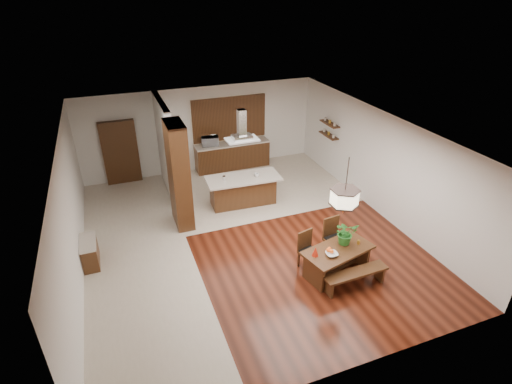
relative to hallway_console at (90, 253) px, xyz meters
name	(u,v)px	position (x,y,z in m)	size (l,w,h in m)	color
room_shell	(244,164)	(3.81, -0.20, 1.75)	(9.00, 9.04, 2.92)	#361309
tile_hallway	(139,258)	(1.06, -0.20, -0.31)	(2.50, 9.00, 0.01)	beige
tile_kitchen	(256,187)	(5.06, 2.30, -0.31)	(5.50, 4.00, 0.01)	beige
soffit_band	(244,132)	(3.81, -0.20, 2.57)	(8.00, 9.00, 0.02)	#361D0D
partition_pier	(179,176)	(2.41, 1.00, 1.14)	(0.45, 1.00, 2.90)	#311C0D
partition_stub	(166,148)	(2.41, 3.10, 1.14)	(0.18, 2.40, 2.90)	silver
hallway_console	(90,253)	(0.00, 0.00, 0.00)	(0.37, 0.88, 0.63)	#311C0D
hallway_doorway	(121,153)	(1.11, 4.20, 0.74)	(1.10, 0.20, 2.10)	#311C0D
rear_counter	(232,155)	(4.81, 4.00, 0.16)	(2.60, 0.62, 0.95)	#311C0D
kitchen_window	(229,118)	(4.81, 4.26, 1.44)	(2.60, 0.08, 1.50)	brown
shelf_lower	(329,135)	(7.68, 2.40, 1.08)	(0.26, 0.90, 0.04)	#311C0D
shelf_upper	(330,124)	(7.68, 2.40, 1.49)	(0.26, 0.90, 0.04)	#311C0D
dining_table	(337,255)	(5.26, -2.36, 0.18)	(1.75, 1.15, 0.67)	#311C0D
dining_bench	(355,279)	(5.39, -2.93, -0.10)	(1.50, 0.33, 0.42)	#311C0D
dining_chair_left	(310,251)	(4.76, -1.98, 0.15)	(0.41, 0.41, 0.94)	#311C0D
dining_chair_right	(335,239)	(5.54, -1.79, 0.19)	(0.45, 0.45, 1.01)	#311C0D
pendant_lantern	(346,187)	(5.26, -2.36, 1.93)	(0.64, 0.64, 1.31)	#FCECC1
foliage_plant	(346,233)	(5.51, -2.21, 0.63)	(0.50, 0.44, 0.56)	#286F25
fruit_bowl	(332,254)	(5.00, -2.51, 0.39)	(0.26, 0.26, 0.06)	#B9ADA2
napkin_cone	(315,251)	(4.66, -2.39, 0.47)	(0.14, 0.14, 0.23)	red
gold_ornament	(359,242)	(5.79, -2.35, 0.40)	(0.06, 0.06, 0.09)	gold
kitchen_island	(243,190)	(4.31, 1.43, 0.14)	(2.20, 1.05, 0.89)	#311C0D
range_hood	(242,125)	(4.31, 1.44, 2.15)	(0.90, 0.55, 0.87)	silver
island_cup	(257,175)	(4.70, 1.30, 0.63)	(0.13, 0.13, 0.11)	silver
microwave	(210,141)	(4.03, 4.03, 0.79)	(0.57, 0.38, 0.31)	silver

